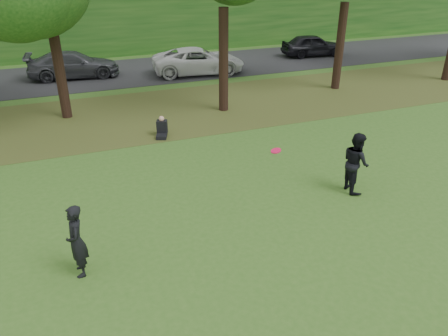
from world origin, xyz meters
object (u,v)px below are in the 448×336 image
Objects in this scene: player_right at (356,162)px; frisbee at (276,151)px; player_left at (77,241)px; seated_person at (162,129)px.

player_right is 5.06× the size of frisbee.
frisbee is (5.16, 0.33, 1.29)m from player_left.
player_left reaches higher than seated_person.
seated_person is (3.77, 7.58, -0.59)m from player_left.
player_left is at bearing -176.29° from frisbee.
player_left is 5.33m from frisbee.
player_right reaches higher than seated_person.
player_right is at bearing 13.31° from frisbee.
player_right is 7.98m from seated_person.
frisbee is at bearing -59.13° from seated_person.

